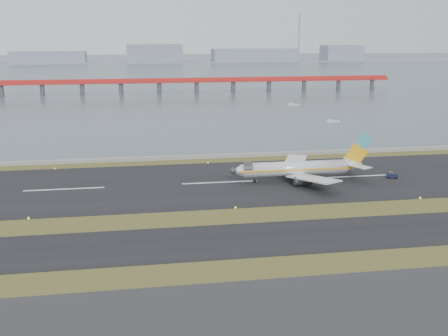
# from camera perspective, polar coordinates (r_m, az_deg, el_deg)

# --- Properties ---
(ground) EXTENTS (1000.00, 1000.00, 0.00)m
(ground) POSITION_cam_1_polar(r_m,az_deg,el_deg) (120.37, 1.83, -5.22)
(ground) COLOR #3F4D1B
(ground) RESTS_ON ground
(taxiway_strip) EXTENTS (1000.00, 18.00, 0.10)m
(taxiway_strip) POSITION_cam_1_polar(r_m,az_deg,el_deg) (109.33, 3.07, -7.21)
(taxiway_strip) COLOR black
(taxiway_strip) RESTS_ON ground
(runway_strip) EXTENTS (1000.00, 45.00, 0.10)m
(runway_strip) POSITION_cam_1_polar(r_m,az_deg,el_deg) (148.59, -0.43, -1.48)
(runway_strip) COLOR black
(runway_strip) RESTS_ON ground
(seawall) EXTENTS (1000.00, 2.50, 1.00)m
(seawall) POSITION_cam_1_polar(r_m,az_deg,el_deg) (177.31, -1.96, 1.18)
(seawall) COLOR gray
(seawall) RESTS_ON ground
(bay_water) EXTENTS (1400.00, 800.00, 1.30)m
(bay_water) POSITION_cam_1_polar(r_m,az_deg,el_deg) (573.34, -7.32, 9.77)
(bay_water) COLOR #42515E
(bay_water) RESTS_ON ground
(red_pier) EXTENTS (260.00, 5.00, 10.20)m
(red_pier) POSITION_cam_1_polar(r_m,az_deg,el_deg) (365.45, -2.81, 8.77)
(red_pier) COLOR red
(red_pier) RESTS_ON ground
(far_shoreline) EXTENTS (1400.00, 80.00, 60.50)m
(far_shoreline) POSITION_cam_1_polar(r_m,az_deg,el_deg) (733.20, -6.78, 11.12)
(far_shoreline) COLOR #8A92A3
(far_shoreline) RESTS_ON ground
(airliner) EXTENTS (38.52, 32.89, 12.80)m
(airliner) POSITION_cam_1_polar(r_m,az_deg,el_deg) (150.98, 7.77, -0.03)
(airliner) COLOR silver
(airliner) RESTS_ON ground
(pushback_tug) EXTENTS (3.15, 2.33, 1.81)m
(pushback_tug) POSITION_cam_1_polar(r_m,az_deg,el_deg) (159.46, 16.68, -0.70)
(pushback_tug) COLOR black
(pushback_tug) RESTS_ON ground
(workboat_near) EXTENTS (6.38, 2.69, 1.50)m
(workboat_near) POSITION_cam_1_polar(r_m,az_deg,el_deg) (250.94, 10.96, 4.67)
(workboat_near) COLOR silver
(workboat_near) RESTS_ON ground
(workboat_far) EXTENTS (7.00, 3.35, 1.63)m
(workboat_far) POSITION_cam_1_polar(r_m,az_deg,el_deg) (304.60, 6.97, 6.40)
(workboat_far) COLOR silver
(workboat_far) RESTS_ON ground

